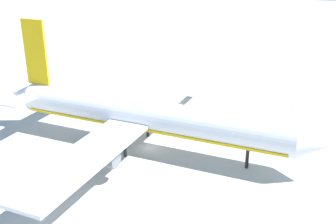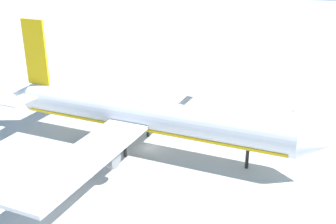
{
  "view_description": "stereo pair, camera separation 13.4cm",
  "coord_description": "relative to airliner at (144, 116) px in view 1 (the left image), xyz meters",
  "views": [
    {
      "loc": [
        17.65,
        -77.99,
        40.63
      ],
      "look_at": [
        3.46,
        3.65,
        7.42
      ],
      "focal_mm": 43.37,
      "sensor_mm": 36.0,
      "label": 1
    },
    {
      "loc": [
        17.78,
        -77.97,
        40.63
      ],
      "look_at": [
        3.46,
        3.65,
        7.42
      ],
      "focal_mm": 43.37,
      "sensor_mm": 36.0,
      "label": 2
    }
  ],
  "objects": [
    {
      "name": "traffic_cone_1",
      "position": [
        34.79,
        27.84,
        -7.28
      ],
      "size": [
        0.36,
        0.36,
        0.55
      ],
      "primitive_type": "cone",
      "color": "orange",
      "rests_on": "ground"
    },
    {
      "name": "airliner",
      "position": [
        0.0,
        0.0,
        0.0
      ],
      "size": [
        73.47,
        73.37,
        26.31
      ],
      "color": "white",
      "rests_on": "ground"
    },
    {
      "name": "ground_plane",
      "position": [
        1.21,
        -0.31,
        -7.55
      ],
      "size": [
        600.0,
        600.0,
        0.0
      ],
      "primitive_type": "plane",
      "color": "#B2B2AD"
    }
  ]
}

